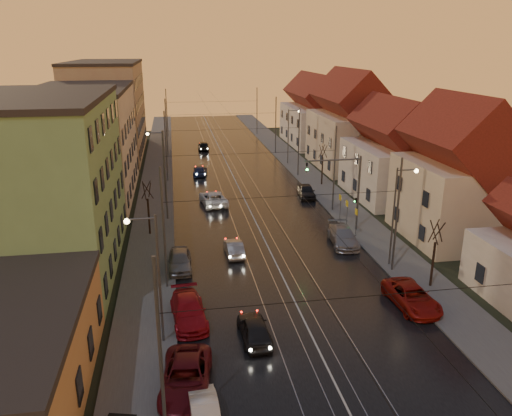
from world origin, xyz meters
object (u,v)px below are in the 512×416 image
driving_car_4 (203,146)px  parked_left_1 (186,378)px  street_lamp_3 (290,131)px  parked_right_2 (306,191)px  driving_car_1 (234,248)px  parked_right_1 (343,236)px  traffic_light_mast (349,184)px  parked_left_3 (180,260)px  street_lamp_0 (153,267)px  driving_car_3 (200,171)px  parked_left_0 (205,415)px  street_lamp_1 (398,207)px  parked_right_0 (412,297)px  street_lamp_2 (161,159)px  parked_left_2 (189,311)px  driving_car_0 (254,329)px  driving_car_2 (213,198)px

driving_car_4 → parked_left_1: 60.96m
street_lamp_3 → parked_right_2: size_ratio=1.84×
driving_car_1 → parked_right_1: size_ratio=0.75×
traffic_light_mast → parked_left_3: 17.11m
driving_car_4 → street_lamp_0: bearing=85.3°
driving_car_3 → parked_right_2: (11.45, -12.31, 0.12)m
parked_right_1 → parked_left_0: bearing=-117.4°
street_lamp_1 → parked_right_0: (-1.55, -6.37, -4.17)m
street_lamp_1 → street_lamp_3: (0.00, 36.00, 0.00)m
traffic_light_mast → driving_car_4: bearing=105.0°
parked_left_1 → parked_right_0: size_ratio=1.04×
street_lamp_2 → driving_car_4: size_ratio=1.85×
street_lamp_2 → driving_car_1: 17.46m
traffic_light_mast → parked_left_1: traffic_light_mast is taller
driving_car_1 → parked_left_1: bearing=73.3°
street_lamp_2 → parked_left_3: 18.44m
street_lamp_1 → driving_car_4: size_ratio=1.85×
street_lamp_1 → parked_right_1: size_ratio=1.54×
street_lamp_1 → parked_left_3: bearing=172.8°
street_lamp_0 → parked_left_2: size_ratio=1.58×
parked_left_1 → parked_right_0: 16.35m
parked_right_1 → parked_right_2: parked_right_1 is taller
driving_car_3 → parked_left_3: (-3.28, -29.45, 0.12)m
driving_car_0 → parked_right_0: bearing=-170.6°
parked_left_3 → parked_right_2: 22.60m
street_lamp_3 → driving_car_2: bearing=-125.6°
driving_car_0 → parked_left_1: bearing=41.8°
street_lamp_3 → driving_car_4: bearing=134.1°
traffic_light_mast → driving_car_1: size_ratio=1.85×
parked_left_3 → street_lamp_3: bearing=64.0°
traffic_light_mast → driving_car_3: traffic_light_mast is taller
street_lamp_1 → street_lamp_2: size_ratio=1.00×
parked_left_1 → parked_right_1: bearing=57.0°
parked_left_3 → parked_right_0: (15.16, -8.47, -0.03)m
street_lamp_0 → parked_left_1: 6.30m
driving_car_0 → parked_right_1: (10.09, 13.50, 0.05)m
street_lamp_3 → parked_right_2: (-1.97, -16.76, -4.14)m
driving_car_0 → parked_left_0: size_ratio=1.13×
parked_right_2 → street_lamp_0: bearing=-114.6°
driving_car_1 → traffic_light_mast: bearing=-162.6°
driving_car_3 → driving_car_4: bearing=-89.6°
traffic_light_mast → parked_left_0: 27.81m
street_lamp_0 → parked_right_1: size_ratio=1.54×
street_lamp_2 → driving_car_0: bearing=-78.8°
street_lamp_2 → parked_right_2: (16.24, -0.76, -4.14)m
driving_car_0 → parked_right_1: parked_right_1 is taller
parked_left_0 → parked_left_2: 9.38m
traffic_light_mast → parked_left_1: (-15.59, -20.50, -3.86)m
driving_car_1 → parked_left_2: parked_left_2 is taller
street_lamp_0 → driving_car_1: street_lamp_0 is taller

